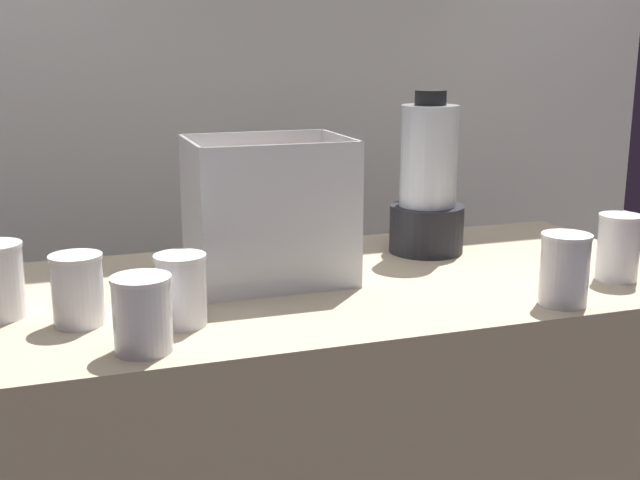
# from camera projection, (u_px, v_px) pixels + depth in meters

# --- Properties ---
(back_wall_unit) EXTENTS (2.60, 0.24, 2.50)m
(back_wall_unit) POSITION_uv_depth(u_px,v_px,m) (229.00, 69.00, 2.11)
(back_wall_unit) COLOR silver
(back_wall_unit) RESTS_ON ground_plane
(carrot_display_bin) EXTENTS (0.29, 0.22, 0.27)m
(carrot_display_bin) POSITION_uv_depth(u_px,v_px,m) (266.00, 235.00, 1.49)
(carrot_display_bin) COLOR white
(carrot_display_bin) RESTS_ON counter
(blender_pitcher) EXTENTS (0.16, 0.16, 0.34)m
(blender_pitcher) POSITION_uv_depth(u_px,v_px,m) (428.00, 188.00, 1.67)
(blender_pitcher) COLOR black
(blender_pitcher) RESTS_ON counter
(juice_cup_pomegranate_left) EXTENTS (0.08, 0.08, 0.11)m
(juice_cup_pomegranate_left) POSITION_uv_depth(u_px,v_px,m) (78.00, 294.00, 1.25)
(juice_cup_pomegranate_left) COLOR white
(juice_cup_pomegranate_left) RESTS_ON counter
(juice_cup_carrot_middle) EXTENTS (0.09, 0.09, 0.11)m
(juice_cup_carrot_middle) POSITION_uv_depth(u_px,v_px,m) (143.00, 318.00, 1.14)
(juice_cup_carrot_middle) COLOR white
(juice_cup_carrot_middle) RESTS_ON counter
(juice_cup_beet_right) EXTENTS (0.08, 0.08, 0.11)m
(juice_cup_beet_right) POSITION_uv_depth(u_px,v_px,m) (181.00, 294.00, 1.25)
(juice_cup_beet_right) COLOR white
(juice_cup_beet_right) RESTS_ON counter
(juice_cup_pomegranate_far_right) EXTENTS (0.08, 0.08, 0.12)m
(juice_cup_pomegranate_far_right) POSITION_uv_depth(u_px,v_px,m) (564.00, 274.00, 1.35)
(juice_cup_pomegranate_far_right) COLOR white
(juice_cup_pomegranate_far_right) RESTS_ON counter
(juice_cup_orange_rightmost) EXTENTS (0.08, 0.08, 0.12)m
(juice_cup_orange_rightmost) POSITION_uv_depth(u_px,v_px,m) (618.00, 252.00, 1.49)
(juice_cup_orange_rightmost) COLOR white
(juice_cup_orange_rightmost) RESTS_ON counter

